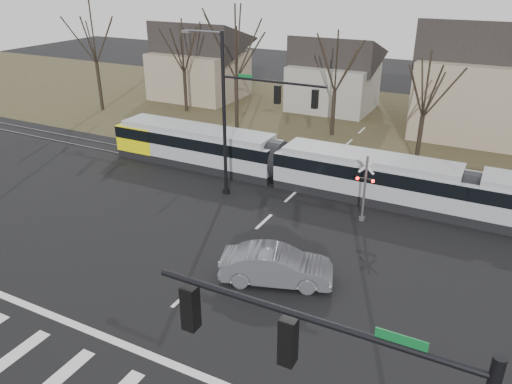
% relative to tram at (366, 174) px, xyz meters
% --- Properties ---
extents(ground, '(140.00, 140.00, 0.00)m').
position_rel_tram_xyz_m(ground, '(-4.18, -16.00, -1.58)').
color(ground, black).
extents(grass_verge, '(140.00, 28.00, 0.01)m').
position_rel_tram_xyz_m(grass_verge, '(-4.18, 16.00, -1.57)').
color(grass_verge, '#38331E').
rests_on(grass_verge, ground).
extents(stop_line, '(28.00, 0.35, 0.01)m').
position_rel_tram_xyz_m(stop_line, '(-4.18, -17.80, -1.57)').
color(stop_line, silver).
rests_on(stop_line, ground).
extents(lane_dashes, '(0.18, 30.00, 0.01)m').
position_rel_tram_xyz_m(lane_dashes, '(-4.18, -0.00, -1.57)').
color(lane_dashes, silver).
rests_on(lane_dashes, ground).
extents(rail_pair, '(90.00, 1.52, 0.06)m').
position_rel_tram_xyz_m(rail_pair, '(-4.18, -0.20, -1.55)').
color(rail_pair, '#59595E').
rests_on(rail_pair, ground).
extents(tram, '(38.20, 2.84, 2.90)m').
position_rel_tram_xyz_m(tram, '(0.00, 0.00, 0.00)').
color(tram, gray).
rests_on(tram, ground).
extents(sedan, '(5.01, 6.33, 1.72)m').
position_rel_tram_xyz_m(sedan, '(-0.99, -11.13, -0.72)').
color(sedan, '#53555B').
rests_on(sedan, ground).
extents(signal_pole_far, '(9.28, 0.44, 10.20)m').
position_rel_tram_xyz_m(signal_pole_far, '(-6.59, -3.50, 4.12)').
color(signal_pole_far, black).
rests_on(signal_pole_far, ground).
extents(rail_crossing_signal, '(1.08, 0.36, 4.00)m').
position_rel_tram_xyz_m(rail_crossing_signal, '(0.82, -3.21, 0.31)').
color(rail_crossing_signal, '#59595B').
rests_on(rail_crossing_signal, ground).
extents(tree_row, '(59.20, 7.20, 10.00)m').
position_rel_tram_xyz_m(tree_row, '(-2.18, 10.00, 3.42)').
color(tree_row, black).
rests_on(tree_row, ground).
extents(house_a, '(9.72, 8.64, 8.60)m').
position_rel_tram_xyz_m(house_a, '(-24.18, 18.00, 2.88)').
color(house_a, gray).
rests_on(house_a, ground).
extents(house_b, '(8.64, 7.56, 7.65)m').
position_rel_tram_xyz_m(house_b, '(-9.18, 20.00, 2.39)').
color(house_b, gray).
rests_on(house_b, ground).
extents(house_c, '(10.80, 8.64, 10.10)m').
position_rel_tram_xyz_m(house_c, '(4.82, 17.00, 3.65)').
color(house_c, gray).
rests_on(house_c, ground).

